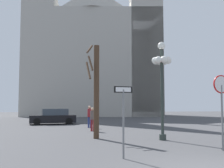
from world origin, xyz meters
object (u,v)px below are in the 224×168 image
at_px(one_way_arrow_sign, 123,113).
at_px(parked_car_near_black, 53,117).
at_px(stop_sign, 222,98).
at_px(cathedral, 94,41).
at_px(street_lamp, 162,70).
at_px(bare_tree, 96,89).
at_px(pedestrian_standing, 90,114).
at_px(pedestrian_walking, 92,117).

distance_m(one_way_arrow_sign, parked_car_near_black, 17.18).
relative_size(stop_sign, parked_car_near_black, 0.69).
xyz_separation_m(cathedral, stop_sign, (3.09, -33.69, -10.10)).
bearing_deg(street_lamp, one_way_arrow_sign, -122.50).
xyz_separation_m(cathedral, bare_tree, (-1.73, -29.15, -9.54)).
distance_m(cathedral, street_lamp, 31.49).
distance_m(stop_sign, one_way_arrow_sign, 4.43).
distance_m(cathedral, bare_tree, 30.72).
height_order(cathedral, stop_sign, cathedral).
distance_m(stop_sign, bare_tree, 6.64).
relative_size(street_lamp, bare_tree, 0.98).
xyz_separation_m(stop_sign, bare_tree, (-4.81, 4.54, 0.56)).
bearing_deg(bare_tree, stop_sign, -43.30).
bearing_deg(parked_car_near_black, bare_tree, -74.02).
distance_m(parked_car_near_black, pedestrian_standing, 5.36).
bearing_deg(cathedral, street_lamp, -86.79).
distance_m(parked_car_near_black, pedestrian_walking, 7.82).
bearing_deg(pedestrian_walking, street_lamp, -56.77).
xyz_separation_m(street_lamp, pedestrian_walking, (-3.36, 5.13, -2.67)).
xyz_separation_m(stop_sign, one_way_arrow_sign, (-4.27, -1.07, -0.56)).
distance_m(cathedral, pedestrian_standing, 25.01).
distance_m(street_lamp, parked_car_near_black, 14.22).
relative_size(cathedral, pedestrian_walking, 23.22).
height_order(stop_sign, one_way_arrow_sign, stop_sign).
bearing_deg(pedestrian_walking, parked_car_near_black, 114.60).
distance_m(pedestrian_walking, pedestrian_standing, 2.81).
bearing_deg(one_way_arrow_sign, pedestrian_standing, 92.54).
xyz_separation_m(stop_sign, street_lamp, (-1.39, 3.44, 1.53)).
height_order(parked_car_near_black, pedestrian_standing, pedestrian_standing).
xyz_separation_m(cathedral, pedestrian_standing, (-1.73, -22.31, -11.18)).
bearing_deg(stop_sign, one_way_arrow_sign, -165.87).
bearing_deg(cathedral, pedestrian_walking, -93.79).
relative_size(cathedral, street_lamp, 7.33).
relative_size(cathedral, pedestrian_standing, 21.85).
height_order(cathedral, pedestrian_walking, cathedral).
xyz_separation_m(one_way_arrow_sign, street_lamp, (2.87, 4.51, 2.08)).
bearing_deg(parked_car_near_black, cathedral, 74.75).
bearing_deg(bare_tree, pedestrian_walking, 89.08).
bearing_deg(pedestrian_standing, pedestrian_walking, -88.63).
relative_size(one_way_arrow_sign, parked_car_near_black, 0.56).
bearing_deg(bare_tree, one_way_arrow_sign, -84.41).
bearing_deg(pedestrian_walking, stop_sign, -60.99).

